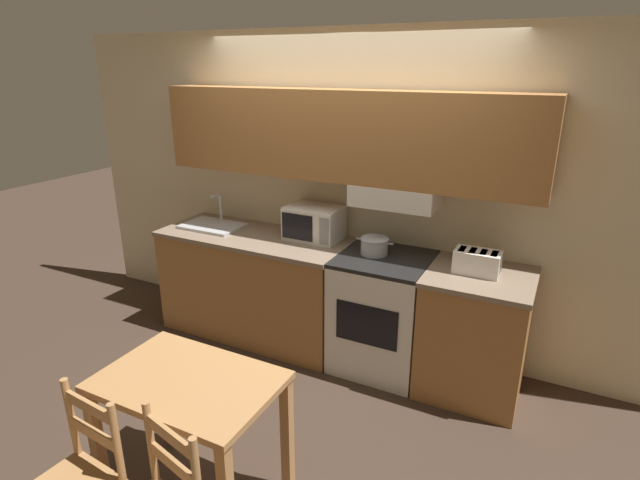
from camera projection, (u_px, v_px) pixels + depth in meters
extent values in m
plane|color=#3D2D23|center=(344.00, 331.00, 4.51)|extent=(16.00, 16.00, 0.00)
cube|color=beige|center=(348.00, 193.00, 4.10)|extent=(5.43, 0.05, 2.55)
cube|color=#A36B38|center=(340.00, 135.00, 3.78)|extent=(3.03, 0.32, 0.67)
cube|color=white|center=(395.00, 196.00, 3.72)|extent=(0.64, 0.34, 0.16)
cube|color=#A36B38|center=(257.00, 286.00, 4.38)|extent=(1.63, 0.67, 0.88)
cube|color=#84705B|center=(254.00, 237.00, 4.22)|extent=(1.65, 0.69, 0.04)
cube|color=#A36B38|center=(474.00, 335.00, 3.58)|extent=(0.70, 0.67, 0.88)
cube|color=#84705B|center=(481.00, 277.00, 3.43)|extent=(0.72, 0.69, 0.04)
cube|color=white|center=(382.00, 314.00, 3.88)|extent=(0.67, 0.67, 0.89)
cube|color=black|center=(385.00, 259.00, 3.73)|extent=(0.67, 0.67, 0.03)
cube|color=black|center=(366.00, 325.00, 3.58)|extent=(0.47, 0.01, 0.31)
cylinder|color=black|center=(359.00, 260.00, 3.68)|extent=(0.09, 0.09, 0.01)
cylinder|color=black|center=(399.00, 267.00, 3.55)|extent=(0.09, 0.09, 0.01)
cylinder|color=black|center=(372.00, 249.00, 3.90)|extent=(0.09, 0.09, 0.01)
cylinder|color=black|center=(410.00, 255.00, 3.77)|extent=(0.09, 0.09, 0.01)
cylinder|color=#B7BABF|center=(374.00, 246.00, 3.77)|extent=(0.21, 0.21, 0.13)
torus|color=#B7BABF|center=(375.00, 239.00, 3.75)|extent=(0.22, 0.22, 0.01)
cylinder|color=#B7BABF|center=(359.00, 239.00, 3.81)|extent=(0.05, 0.01, 0.01)
cylinder|color=#B7BABF|center=(390.00, 244.00, 3.70)|extent=(0.05, 0.01, 0.01)
cube|color=white|center=(314.00, 223.00, 4.08)|extent=(0.44, 0.32, 0.27)
cube|color=black|center=(297.00, 227.00, 3.97)|extent=(0.28, 0.01, 0.21)
cube|color=gray|center=(324.00, 231.00, 3.87)|extent=(0.08, 0.01, 0.21)
cube|color=white|center=(477.00, 262.00, 3.41)|extent=(0.30, 0.18, 0.16)
cube|color=black|center=(454.00, 255.00, 3.47)|extent=(0.01, 0.02, 0.02)
cube|color=black|center=(462.00, 249.00, 3.43)|extent=(0.04, 0.13, 0.01)
cube|color=black|center=(473.00, 251.00, 3.40)|extent=(0.04, 0.13, 0.01)
cube|color=black|center=(484.00, 252.00, 3.37)|extent=(0.04, 0.13, 0.01)
cube|color=black|center=(495.00, 254.00, 3.34)|extent=(0.04, 0.13, 0.01)
cube|color=#B7BABF|center=(212.00, 226.00, 4.40)|extent=(0.52, 0.35, 0.02)
cube|color=#4C4F54|center=(211.00, 226.00, 4.39)|extent=(0.44, 0.27, 0.01)
cylinder|color=#B7BABF|center=(221.00, 208.00, 4.47)|extent=(0.02, 0.02, 0.24)
cylinder|color=#B7BABF|center=(215.00, 196.00, 4.38)|extent=(0.02, 0.12, 0.02)
cube|color=#B27F4C|center=(188.00, 382.00, 2.53)|extent=(0.91, 0.61, 0.04)
cube|color=#B27F4C|center=(98.00, 450.00, 2.62)|extent=(0.06, 0.06, 0.74)
cube|color=#B27F4C|center=(170.00, 393.00, 3.06)|extent=(0.06, 0.06, 0.74)
cube|color=#B27F4C|center=(287.00, 437.00, 2.71)|extent=(0.06, 0.06, 0.74)
cylinder|color=#B27F4C|center=(71.00, 417.00, 2.42)|extent=(0.04, 0.04, 0.43)
cylinder|color=#B27F4C|center=(117.00, 444.00, 2.25)|extent=(0.04, 0.04, 0.43)
cube|color=#B27F4C|center=(89.00, 407.00, 2.30)|extent=(0.34, 0.05, 0.06)
cube|color=#B27F4C|center=(94.00, 434.00, 2.35)|extent=(0.34, 0.05, 0.06)
cylinder|color=#B27F4C|center=(151.00, 442.00, 2.26)|extent=(0.04, 0.04, 0.43)
cube|color=#B27F4C|center=(170.00, 436.00, 2.12)|extent=(0.34, 0.10, 0.06)
cube|color=#B27F4C|center=(173.00, 464.00, 2.17)|extent=(0.34, 0.10, 0.06)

